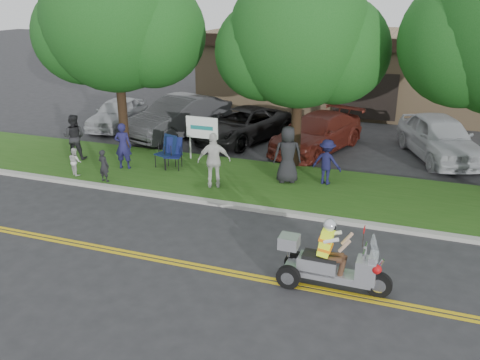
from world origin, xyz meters
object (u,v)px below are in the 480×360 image
(lawn_chair_a, at_px, (168,149))
(parked_car_left, at_px, (180,117))
(lawn_chair_b, at_px, (174,151))
(spectator_adult_right, at_px, (214,160))
(trike_scooter, at_px, (329,264))
(parked_car_right, at_px, (317,133))
(spectator_adult_left, at_px, (123,146))
(spectator_adult_mid, at_px, (74,137))
(parked_car_far_right, at_px, (440,137))
(parked_car_far_left, at_px, (117,113))
(parked_car_mid, at_px, (242,125))

(lawn_chair_a, distance_m, parked_car_left, 4.46)
(lawn_chair_b, bearing_deg, parked_car_left, 101.78)
(lawn_chair_a, relative_size, spectator_adult_right, 0.64)
(trike_scooter, bearing_deg, parked_car_right, 103.53)
(spectator_adult_left, height_order, spectator_adult_mid, spectator_adult_mid)
(parked_car_right, bearing_deg, parked_car_far_right, 25.66)
(spectator_adult_right, bearing_deg, lawn_chair_b, -55.55)
(spectator_adult_left, relative_size, parked_car_left, 0.31)
(lawn_chair_a, bearing_deg, spectator_adult_left, -134.19)
(lawn_chair_a, xyz_separation_m, parked_car_far_left, (-4.98, 4.52, -0.06))
(lawn_chair_a, height_order, parked_car_mid, parked_car_mid)
(lawn_chair_b, bearing_deg, lawn_chair_a, 159.67)
(lawn_chair_b, relative_size, parked_car_left, 0.21)
(parked_car_far_left, height_order, parked_car_mid, parked_car_mid)
(trike_scooter, xyz_separation_m, parked_car_mid, (-5.62, 10.19, 0.13))
(lawn_chair_a, height_order, parked_car_far_right, parked_car_far_right)
(lawn_chair_b, height_order, parked_car_left, parked_car_left)
(spectator_adult_right, bearing_deg, spectator_adult_mid, -32.90)
(lawn_chair_a, relative_size, spectator_adult_mid, 0.67)
(lawn_chair_a, distance_m, spectator_adult_mid, 3.71)
(lawn_chair_b, height_order, parked_car_right, parked_car_right)
(parked_car_far_left, relative_size, parked_car_left, 0.77)
(lawn_chair_a, height_order, lawn_chair_b, lawn_chair_a)
(parked_car_far_left, bearing_deg, parked_car_left, -11.60)
(spectator_adult_mid, bearing_deg, parked_car_far_right, -175.04)
(spectator_adult_mid, relative_size, parked_car_far_right, 0.35)
(parked_car_mid, relative_size, parked_car_far_right, 1.02)
(parked_car_left, bearing_deg, parked_car_right, 16.52)
(spectator_adult_mid, relative_size, parked_car_mid, 0.34)
(parked_car_right, distance_m, parked_car_far_right, 4.64)
(spectator_adult_right, relative_size, parked_car_right, 0.36)
(spectator_adult_right, height_order, parked_car_far_left, spectator_adult_right)
(spectator_adult_left, height_order, parked_car_far_right, spectator_adult_left)
(parked_car_far_left, bearing_deg, parked_car_mid, -6.91)
(trike_scooter, xyz_separation_m, parked_car_far_right, (2.28, 10.46, 0.27))
(trike_scooter, height_order, lawn_chair_a, trike_scooter)
(spectator_adult_mid, bearing_deg, parked_car_far_left, -91.72)
(lawn_chair_a, relative_size, parked_car_mid, 0.23)
(parked_car_far_left, height_order, parked_car_left, parked_car_left)
(lawn_chair_b, distance_m, parked_car_right, 5.96)
(spectator_adult_right, xyz_separation_m, parked_car_mid, (-1.09, 5.71, -0.31))
(parked_car_far_left, distance_m, parked_car_left, 3.43)
(lawn_chair_a, height_order, spectator_adult_left, spectator_adult_left)
(spectator_adult_mid, relative_size, parked_car_left, 0.32)
(parked_car_far_left, bearing_deg, lawn_chair_b, -46.70)
(spectator_adult_mid, bearing_deg, parked_car_mid, -152.58)
(parked_car_mid, distance_m, parked_car_right, 3.31)
(trike_scooter, distance_m, spectator_adult_right, 6.39)
(spectator_adult_left, bearing_deg, trike_scooter, 135.60)
(spectator_adult_left, distance_m, parked_car_mid, 5.75)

